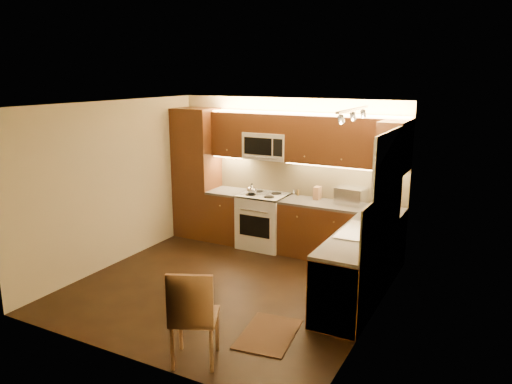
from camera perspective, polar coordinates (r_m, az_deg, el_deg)
The scene contains 37 objects.
floor at distance 6.94m, azimuth -3.28°, elevation -10.91°, with size 4.00×4.00×0.01m, color black.
ceiling at distance 6.32m, azimuth -3.59°, elevation 10.17°, with size 4.00×4.00×0.01m, color beige.
wall_back at distance 8.25m, azimuth 3.78°, elevation 2.21°, with size 4.00×0.01×2.50m, color beige.
wall_front at distance 4.99m, azimuth -15.44°, elevation -5.91°, with size 4.00×0.01×2.50m, color beige.
wall_left at distance 7.72m, azimuth -16.23°, elevation 0.90°, with size 0.01×4.00×2.50m, color beige.
wall_right at distance 5.78m, azimuth 13.84°, elevation -3.15°, with size 0.01×4.00×2.50m, color beige.
pantry at distance 8.81m, azimuth -6.89°, elevation 2.21°, with size 0.70×0.60×2.30m, color #4A230F.
base_cab_back_left at distance 8.63m, azimuth -3.14°, elevation -2.87°, with size 0.62×0.60×0.86m, color #4A230F.
counter_back_left at distance 8.52m, azimuth -3.18°, elevation 0.03°, with size 0.62×0.60×0.04m, color #3B3936.
base_cab_back_right at distance 7.83m, azimuth 9.77°, elevation -4.80°, with size 1.92×0.60×0.86m, color #4A230F.
counter_back_right at distance 7.70m, azimuth 9.90°, elevation -1.62°, with size 1.92×0.60×0.04m, color #3B3936.
base_cab_right at distance 6.48m, azimuth 11.72°, elevation -8.86°, with size 0.60×2.00×0.86m, color #4A230F.
counter_right at distance 6.33m, azimuth 11.91°, elevation -5.09°, with size 0.60×2.00×0.04m, color #3B3936.
dishwasher at distance 5.87m, azimuth 9.75°, elevation -11.25°, with size 0.58×0.60×0.84m, color silver.
backsplash_back at distance 8.12m, azimuth 6.00°, elevation 1.62°, with size 3.30×0.02×0.60m, color tan.
backsplash_right at distance 6.17m, azimuth 14.65°, elevation -2.62°, with size 0.02×2.00×0.60m, color tan.
upper_cab_back_left at distance 8.45m, azimuth -2.83°, elevation 6.79°, with size 0.62×0.35×0.75m, color #4A230F.
upper_cab_back_right at distance 7.62m, azimuth 10.50°, elevation 5.84°, with size 1.92×0.35×0.75m, color #4A230F.
upper_cab_bridge at distance 8.09m, azimuth 1.41°, elevation 8.07°, with size 0.76×0.35×0.31m, color #4A230F.
upper_cab_right_corner at distance 7.02m, azimuth 15.58°, elevation 4.91°, with size 0.35×0.50×0.75m, color #4A230F.
stove at distance 8.28m, azimuth 0.88°, elevation -3.35°, with size 0.76×0.65×0.92m, color silver, non-canonical shape.
microwave at distance 8.13m, azimuth 1.34°, elevation 5.43°, with size 0.76×0.38×0.44m, color silver, non-canonical shape.
window_frame at distance 6.21m, azimuth 15.15°, elevation 1.28°, with size 0.03×1.44×1.24m, color silver.
window_blinds at distance 6.22m, azimuth 14.97°, elevation 1.30°, with size 0.02×1.36×1.16m, color silver.
sink at distance 6.44m, azimuth 12.33°, elevation -3.90°, with size 0.52×0.86×0.15m, color silver, non-canonical shape.
faucet at distance 6.37m, azimuth 13.92°, elevation -3.46°, with size 0.20×0.04×0.30m, color silver, non-canonical shape.
track_light_bar at distance 6.06m, azimuth 11.27°, elevation 9.41°, with size 0.04×1.20×0.03m, color silver.
kettle at distance 8.12m, azimuth -0.52°, elevation 0.37°, with size 0.17×0.17×0.19m, color silver, non-canonical shape.
toaster_oven at distance 7.75m, azimuth 11.03°, elevation -0.42°, with size 0.44×0.33×0.26m, color silver.
knife_block at distance 7.96m, azimuth 7.16°, elevation -0.11°, with size 0.09×0.15×0.21m, color #8C623F.
spice_jar_a at distance 8.21m, azimuth 4.47°, elevation -0.03°, with size 0.05×0.05×0.09m, color silver.
spice_jar_b at distance 8.18m, azimuth 4.94°, elevation -0.08°, with size 0.04×0.04×0.10m, color brown.
spice_jar_c at distance 8.21m, azimuth 4.47°, elevation -0.04°, with size 0.04×0.04×0.09m, color silver.
spice_jar_d at distance 7.99m, azimuth 7.41°, elevation -0.45°, with size 0.04×0.04×0.10m, color olive.
soap_bottle at distance 7.09m, azimuth 15.17°, elevation -2.31°, with size 0.08×0.08×0.18m, color silver.
rug at distance 5.77m, azimuth 1.48°, elevation -16.22°, with size 0.58×0.87×0.01m, color black.
dining_chair at distance 5.12m, azimuth -7.18°, elevation -13.96°, with size 0.46×0.46×1.03m, color #8C623F, non-canonical shape.
Camera 1 is at (3.28, -5.39, 2.88)m, focal length 34.29 mm.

